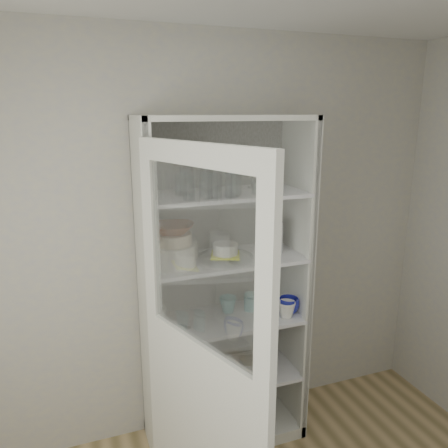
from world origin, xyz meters
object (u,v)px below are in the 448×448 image
object	(u,v)px
goblet_0	(151,179)
tin_box	(255,363)
goblet_1	(188,177)
plate_stack_front	(174,255)
teal_jar	(251,302)
white_ramekin	(225,249)
cupboard_door	(202,386)
glass_platter	(225,257)
yellow_trivet	(225,255)
measuring_cups	(180,330)
cream_bowl	(173,239)
goblet_3	(252,176)
mug_white	(287,309)
white_canister	(159,317)
grey_bowl_stack	(272,237)
pantry_cabinet	(221,302)
mug_blue	(289,306)
terracotta_bowl	(173,228)
cream_dish	(223,372)
mug_teal	(228,304)
goblet_2	(253,175)

from	to	relation	value
goblet_0	tin_box	distance (m)	1.41
goblet_1	plate_stack_front	distance (m)	0.46
goblet_1	teal_jar	size ratio (longest dim) A/B	1.57
white_ramekin	goblet_1	bearing A→B (deg)	146.30
plate_stack_front	cupboard_door	bearing A→B (deg)	-92.73
glass_platter	yellow_trivet	bearing A→B (deg)	180.00
plate_stack_front	measuring_cups	bearing A→B (deg)	-85.45
tin_box	cupboard_door	bearing A→B (deg)	-131.32
cupboard_door	cream_bowl	xyz separation A→B (m)	(0.03, 0.61, 0.55)
goblet_3	mug_white	xyz separation A→B (m)	(0.16, -0.21, -0.82)
goblet_0	tin_box	size ratio (longest dim) A/B	0.87
white_canister	grey_bowl_stack	bearing A→B (deg)	-2.74
pantry_cabinet	yellow_trivet	size ratio (longest dim) A/B	12.42
goblet_3	mug_blue	world-z (taller)	goblet_3
grey_bowl_stack	measuring_cups	bearing A→B (deg)	-171.73
cupboard_door	plate_stack_front	size ratio (longest dim) A/B	7.79
glass_platter	yellow_trivet	world-z (taller)	yellow_trivet
terracotta_bowl	mug_white	distance (m)	0.90
goblet_0	mug_white	world-z (taller)	goblet_0
white_ramekin	cream_dish	distance (m)	0.83
plate_stack_front	pantry_cabinet	bearing A→B (deg)	17.21
yellow_trivet	mug_teal	distance (m)	0.39
pantry_cabinet	goblet_1	size ratio (longest dim) A/B	12.48
measuring_cups	plate_stack_front	bearing A→B (deg)	94.55
pantry_cabinet	goblet_0	bearing A→B (deg)	175.55
goblet_3	terracotta_bowl	bearing A→B (deg)	-167.74
goblet_2	mug_white	size ratio (longest dim) A/B	1.47
goblet_0	grey_bowl_stack	size ratio (longest dim) A/B	0.84
goblet_0	white_canister	xyz separation A→B (m)	(0.00, -0.07, -0.82)
goblet_3	mug_teal	world-z (taller)	goblet_3
goblet_1	goblet_3	bearing A→B (deg)	-2.29
cream_dish	cream_bowl	bearing A→B (deg)	179.69
glass_platter	pantry_cabinet	bearing A→B (deg)	88.83
pantry_cabinet	goblet_0	distance (m)	0.90
cupboard_door	plate_stack_front	xyz separation A→B (m)	(0.03, 0.61, 0.45)
glass_platter	tin_box	xyz separation A→B (m)	(0.22, 0.03, -0.78)
goblet_0	mug_white	xyz separation A→B (m)	(0.78, -0.23, -0.83)
glass_platter	grey_bowl_stack	distance (m)	0.33
glass_platter	grey_bowl_stack	xyz separation A→B (m)	(0.32, 0.02, 0.09)
goblet_1	mug_white	xyz separation A→B (m)	(0.56, -0.23, -0.83)
yellow_trivet	teal_jar	world-z (taller)	yellow_trivet
glass_platter	goblet_3	bearing A→B (deg)	27.09
pantry_cabinet	yellow_trivet	distance (m)	0.36
grey_bowl_stack	cream_dish	xyz separation A→B (m)	(-0.34, -0.03, -0.86)
goblet_1	grey_bowl_stack	bearing A→B (deg)	-11.70
mug_blue	plate_stack_front	bearing A→B (deg)	173.06
cupboard_door	terracotta_bowl	size ratio (longest dim) A/B	8.58
terracotta_bowl	yellow_trivet	distance (m)	0.37
pantry_cabinet	teal_jar	distance (m)	0.21
plate_stack_front	mug_blue	world-z (taller)	plate_stack_front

